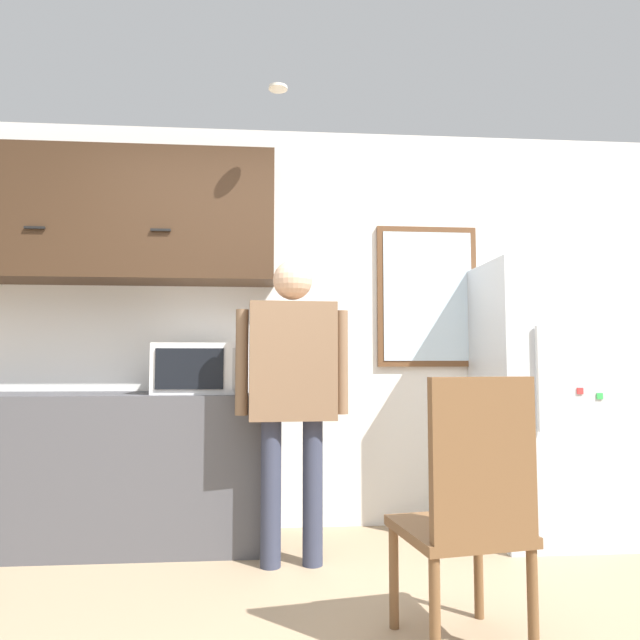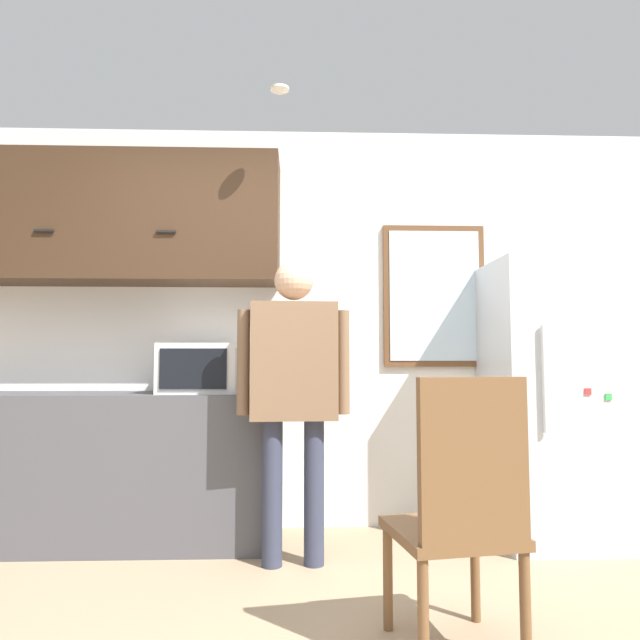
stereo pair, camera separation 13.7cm
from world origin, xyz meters
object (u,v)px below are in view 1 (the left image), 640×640
(person, at_px, (292,376))
(microwave, at_px, (203,368))
(chair, at_px, (470,505))
(refrigerator, at_px, (546,399))

(person, bearing_deg, microwave, 141.46)
(microwave, relative_size, person, 0.33)
(microwave, xyz_separation_m, chair, (1.17, -1.39, -0.50))
(person, xyz_separation_m, chair, (0.64, -1.01, -0.46))
(refrigerator, xyz_separation_m, chair, (-0.99, -1.38, -0.31))
(microwave, distance_m, refrigerator, 2.17)
(microwave, xyz_separation_m, refrigerator, (2.16, -0.01, -0.19))
(chair, bearing_deg, refrigerator, -135.05)
(person, relative_size, chair, 1.60)
(refrigerator, relative_size, chair, 1.66)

